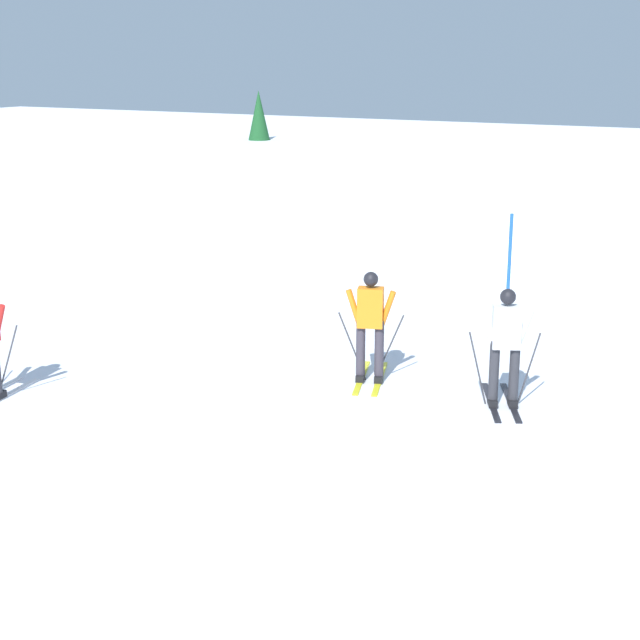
{
  "coord_description": "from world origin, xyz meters",
  "views": [
    {
      "loc": [
        8.12,
        -7.03,
        4.83
      ],
      "look_at": [
        1.31,
        5.43,
        0.9
      ],
      "focal_mm": 54.47,
      "sensor_mm": 36.0,
      "label": 1
    }
  ],
  "objects_px": {
    "conifer_far_right": "(259,145)",
    "skier_white": "(505,344)",
    "trail_marker_pole": "(509,276)",
    "skier_orange": "(370,324)"
  },
  "relations": [
    {
      "from": "conifer_far_right",
      "to": "skier_white",
      "type": "bearing_deg",
      "value": -46.63
    },
    {
      "from": "trail_marker_pole",
      "to": "skier_white",
      "type": "bearing_deg",
      "value": -72.58
    },
    {
      "from": "skier_white",
      "to": "trail_marker_pole",
      "type": "distance_m",
      "value": 3.54
    },
    {
      "from": "skier_orange",
      "to": "conifer_far_right",
      "type": "bearing_deg",
      "value": 127.99
    },
    {
      "from": "skier_white",
      "to": "trail_marker_pole",
      "type": "height_order",
      "value": "trail_marker_pole"
    },
    {
      "from": "trail_marker_pole",
      "to": "skier_orange",
      "type": "bearing_deg",
      "value": -107.61
    },
    {
      "from": "skier_white",
      "to": "conifer_far_right",
      "type": "height_order",
      "value": "conifer_far_right"
    },
    {
      "from": "skier_white",
      "to": "conifer_far_right",
      "type": "relative_size",
      "value": 0.46
    },
    {
      "from": "skier_white",
      "to": "trail_marker_pole",
      "type": "xyz_separation_m",
      "value": [
        -1.06,
        3.37,
        0.18
      ]
    },
    {
      "from": "skier_white",
      "to": "skier_orange",
      "type": "bearing_deg",
      "value": 178.34
    }
  ]
}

